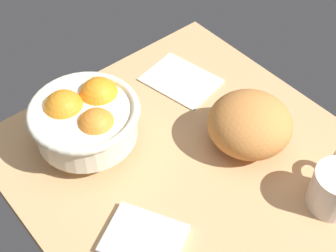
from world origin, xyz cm
name	(u,v)px	position (x,y,z in cm)	size (l,w,h in cm)	color
ground_plane	(189,165)	(0.00, 0.00, -1.50)	(64.41, 61.38, 3.00)	tan
fruit_bowl	(86,118)	(-16.04, -11.77, 6.80)	(20.67, 20.67, 11.73)	beige
bread_loaf	(250,124)	(3.88, 11.46, 5.45)	(16.00, 15.42, 10.91)	#CB7E3D
napkin_folded	(144,239)	(7.75, -16.95, 0.60)	(12.78, 9.89, 1.19)	#B8C1BF
napkin_spare	(181,80)	(-17.83, 13.39, 0.42)	(15.46, 11.72, 0.85)	silver
mug	(335,188)	(22.67, 12.98, 4.01)	(9.56, 11.49, 8.03)	silver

